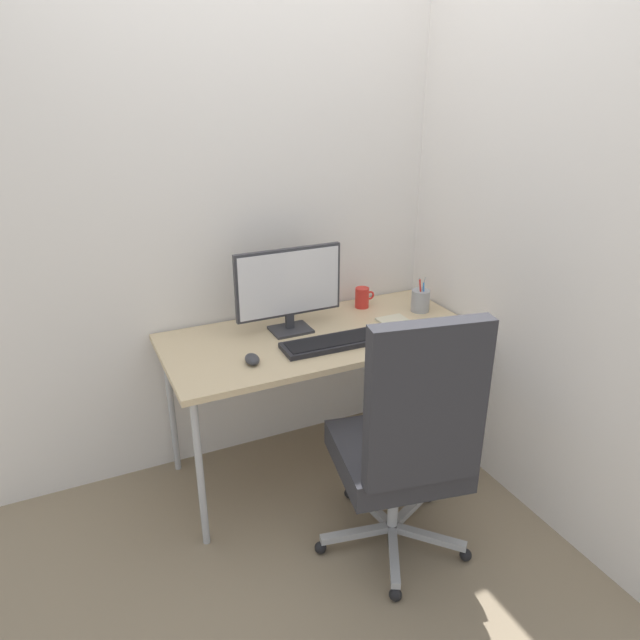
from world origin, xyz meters
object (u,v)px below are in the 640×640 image
(office_chair, at_px, (407,441))
(pen_holder, at_px, (420,300))
(monitor, at_px, (289,286))
(keyboard, at_px, (333,343))
(mouse, at_px, (252,359))
(coffee_mug, at_px, (362,298))
(notebook, at_px, (396,323))

(office_chair, distance_m, pen_holder, 0.93)
(monitor, relative_size, keyboard, 1.09)
(office_chair, relative_size, keyboard, 2.36)
(monitor, relative_size, pen_holder, 2.84)
(mouse, distance_m, coffee_mug, 0.80)
(office_chair, xyz_separation_m, keyboard, (-0.04, 0.55, 0.18))
(office_chair, height_order, keyboard, office_chair)
(coffee_mug, bearing_deg, office_chair, -108.46)
(monitor, relative_size, mouse, 5.58)
(mouse, xyz_separation_m, coffee_mug, (0.72, 0.36, 0.03))
(mouse, distance_m, pen_holder, 0.97)
(coffee_mug, bearing_deg, notebook, -81.42)
(coffee_mug, bearing_deg, pen_holder, -35.37)
(keyboard, relative_size, mouse, 5.14)
(keyboard, bearing_deg, office_chair, -86.14)
(keyboard, distance_m, mouse, 0.38)
(office_chair, bearing_deg, mouse, 128.03)
(keyboard, bearing_deg, pen_holder, 17.27)
(monitor, bearing_deg, notebook, -17.20)
(mouse, xyz_separation_m, pen_holder, (0.95, 0.19, 0.04))
(keyboard, bearing_deg, monitor, 115.25)
(office_chair, bearing_deg, keyboard, 93.86)
(monitor, height_order, pen_holder, monitor)
(monitor, distance_m, coffee_mug, 0.49)
(monitor, xyz_separation_m, coffee_mug, (0.45, 0.11, -0.16))
(office_chair, relative_size, monitor, 2.17)
(keyboard, xyz_separation_m, notebook, (0.38, 0.08, -0.01))
(pen_holder, distance_m, notebook, 0.23)
(monitor, distance_m, pen_holder, 0.70)
(office_chair, relative_size, coffee_mug, 10.36)
(office_chair, bearing_deg, coffee_mug, 71.54)
(coffee_mug, bearing_deg, keyboard, -134.05)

